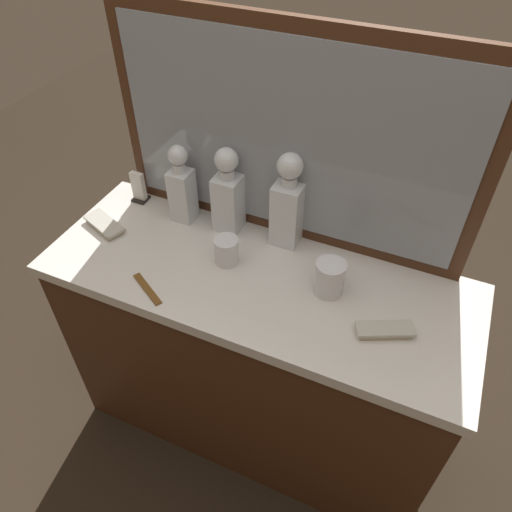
% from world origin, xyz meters
% --- Properties ---
extents(ground_plane, '(6.00, 6.00, 0.00)m').
position_xyz_m(ground_plane, '(0.00, 0.00, 0.00)').
color(ground_plane, '#2D2319').
extents(dresser, '(1.30, 0.49, 0.83)m').
position_xyz_m(dresser, '(0.00, 0.00, 0.41)').
color(dresser, '#472816').
rests_on(dresser, ground_plane).
extents(dresser_mirror, '(1.10, 0.03, 0.66)m').
position_xyz_m(dresser_mirror, '(0.00, 0.23, 1.16)').
color(dresser_mirror, '#472816').
rests_on(dresser_mirror, dresser).
extents(crystal_decanter_left, '(0.09, 0.09, 0.31)m').
position_xyz_m(crystal_decanter_left, '(0.02, 0.19, 0.95)').
color(crystal_decanter_left, white).
rests_on(crystal_decanter_left, dresser).
extents(crystal_decanter_center, '(0.08, 0.08, 0.29)m').
position_xyz_m(crystal_decanter_center, '(-0.17, 0.17, 0.94)').
color(crystal_decanter_center, white).
rests_on(crystal_decanter_center, dresser).
extents(crystal_decanter_far_left, '(0.07, 0.07, 0.27)m').
position_xyz_m(crystal_decanter_far_left, '(-0.33, 0.16, 0.94)').
color(crystal_decanter_far_left, white).
rests_on(crystal_decanter_far_left, dresser).
extents(crystal_tumbler_front, '(0.07, 0.07, 0.09)m').
position_xyz_m(crystal_tumbler_front, '(-0.11, 0.02, 0.87)').
color(crystal_tumbler_front, white).
rests_on(crystal_tumbler_front, dresser).
extents(crystal_tumbler_far_left, '(0.08, 0.08, 0.10)m').
position_xyz_m(crystal_tumbler_far_left, '(0.21, 0.03, 0.88)').
color(crystal_tumbler_far_left, white).
rests_on(crystal_tumbler_far_left, dresser).
extents(silver_brush_front, '(0.16, 0.11, 0.02)m').
position_xyz_m(silver_brush_front, '(0.39, -0.06, 0.84)').
color(silver_brush_front, '#B7A88C').
rests_on(silver_brush_front, dresser).
extents(silver_brush_rear, '(0.17, 0.11, 0.02)m').
position_xyz_m(silver_brush_rear, '(-0.54, 0.00, 0.84)').
color(silver_brush_rear, '#B7A88C').
rests_on(silver_brush_rear, dresser).
extents(tortoiseshell_comb, '(0.13, 0.09, 0.01)m').
position_xyz_m(tortoiseshell_comb, '(-0.26, -0.18, 0.83)').
color(tortoiseshell_comb, brown).
rests_on(tortoiseshell_comb, dresser).
extents(napkin_holder, '(0.05, 0.05, 0.11)m').
position_xyz_m(napkin_holder, '(-0.52, 0.18, 0.87)').
color(napkin_holder, black).
rests_on(napkin_holder, dresser).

